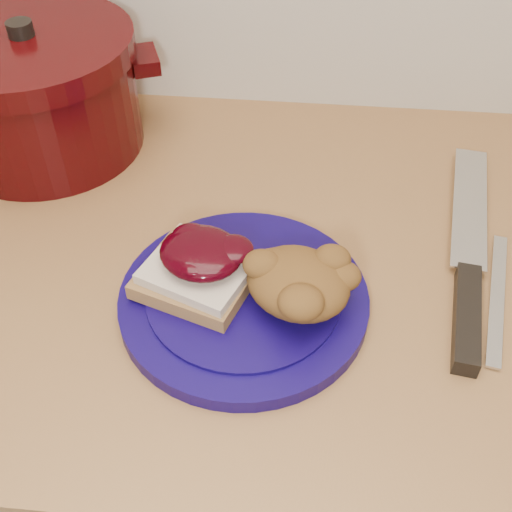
# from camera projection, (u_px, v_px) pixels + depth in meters

# --- Properties ---
(base_cabinet) EXTENTS (4.00, 0.60, 0.86)m
(base_cabinet) POSITION_uv_depth(u_px,v_px,m) (244.00, 460.00, 1.02)
(base_cabinet) COLOR beige
(base_cabinet) RESTS_ON floor
(plate) EXTENTS (0.32, 0.32, 0.02)m
(plate) POSITION_uv_depth(u_px,v_px,m) (244.00, 300.00, 0.63)
(plate) COLOR #0E0549
(plate) RESTS_ON wood_countertop
(sandwich) EXTENTS (0.13, 0.12, 0.05)m
(sandwich) POSITION_uv_depth(u_px,v_px,m) (199.00, 266.00, 0.61)
(sandwich) COLOR olive
(sandwich) RESTS_ON plate
(stuffing_mound) EXTENTS (0.13, 0.12, 0.05)m
(stuffing_mound) POSITION_uv_depth(u_px,v_px,m) (298.00, 283.00, 0.59)
(stuffing_mound) COLOR brown
(stuffing_mound) RESTS_ON plate
(chef_knife) EXTENTS (0.08, 0.34, 0.02)m
(chef_knife) POSITION_uv_depth(u_px,v_px,m) (468.00, 283.00, 0.64)
(chef_knife) COLOR black
(chef_knife) RESTS_ON wood_countertop
(butter_knife) EXTENTS (0.05, 0.18, 0.00)m
(butter_knife) POSITION_uv_depth(u_px,v_px,m) (497.00, 297.00, 0.64)
(butter_knife) COLOR silver
(butter_knife) RESTS_ON wood_countertop
(dutch_oven) EXTENTS (0.33, 0.33, 0.16)m
(dutch_oven) POSITION_uv_depth(u_px,v_px,m) (37.00, 92.00, 0.78)
(dutch_oven) COLOR #330506
(dutch_oven) RESTS_ON wood_countertop
(pepper_grinder) EXTENTS (0.07, 0.07, 0.14)m
(pepper_grinder) POSITION_uv_depth(u_px,v_px,m) (4.00, 71.00, 0.82)
(pepper_grinder) COLOR black
(pepper_grinder) RESTS_ON wood_countertop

